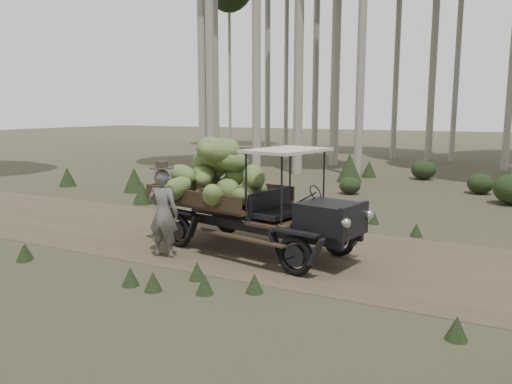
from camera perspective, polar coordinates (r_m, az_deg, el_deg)
ground at (r=9.43m, az=8.24°, el=-7.22°), size 120.00×120.00×0.00m
dirt_track at (r=9.43m, az=8.24°, el=-7.19°), size 70.00×4.00×0.01m
banana_truck at (r=9.72m, az=-2.76°, el=1.26°), size 4.55×2.40×2.21m
farmer at (r=9.24m, az=-10.56°, el=-2.29°), size 0.64×0.49×1.77m
undergrowth at (r=11.37m, az=17.85°, el=-2.09°), size 25.48×23.58×1.39m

